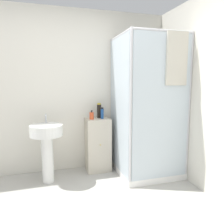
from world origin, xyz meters
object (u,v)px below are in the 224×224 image
sink (47,141)px  shampoo_bottle_tall_black (99,111)px  soap_dispenser (92,116)px  shampoo_bottle_blue (102,113)px

sink → shampoo_bottle_tall_black: shampoo_bottle_tall_black is taller
soap_dispenser → sink: bearing=-166.0°
soap_dispenser → shampoo_bottle_blue: shampoo_bottle_blue is taller
soap_dispenser → shampoo_bottle_tall_black: (0.14, 0.11, 0.06)m
sink → soap_dispenser: size_ratio=6.76×
sink → soap_dispenser: soap_dispenser is taller
soap_dispenser → shampoo_bottle_tall_black: 0.19m
sink → soap_dispenser: 0.75m
shampoo_bottle_tall_black → shampoo_bottle_blue: shampoo_bottle_tall_black is taller
sink → shampoo_bottle_blue: (0.84, 0.19, 0.33)m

